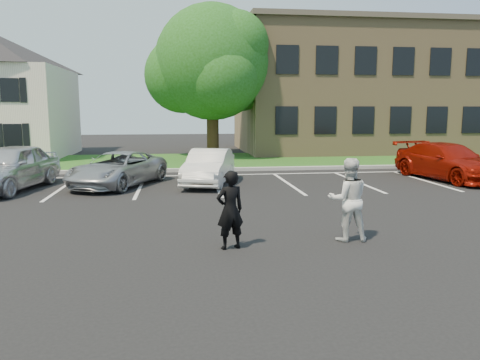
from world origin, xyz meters
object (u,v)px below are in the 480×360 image
Objects in this scene: car_white_sedan at (209,167)px; car_red_compact at (448,162)px; man_black_suit at (230,210)px; tree at (214,65)px; car_silver_minivan at (118,169)px; office_building at (399,90)px; man_white_shirt at (348,200)px; car_silver_west at (9,167)px.

car_red_compact is (9.71, -0.06, 0.07)m from car_white_sedan.
tree is at bearing -111.51° from man_black_suit.
car_silver_minivan is 0.90× the size of car_red_compact.
office_building is 12.37× the size of man_white_shirt.
tree reaches higher than office_building.
man_white_shirt is 12.32m from car_silver_west.
man_white_shirt is 0.45× the size of car_white_sedan.
tree is 1.84× the size of car_silver_west.
car_silver_minivan is at bearing -86.88° from man_black_suit.
man_white_shirt is at bearing -118.26° from office_building.
car_silver_west is 3.72m from car_silver_minivan.
car_red_compact is (7.22, 8.05, -0.17)m from man_white_shirt.
office_building is 20.10m from car_white_sedan.
car_red_compact is at bearing 14.15° from car_white_sedan.
office_building reaches higher than car_silver_west.
tree is at bearing 63.55° from car_silver_west.
car_silver_west is (-6.97, 8.03, 0.00)m from man_black_suit.
man_black_suit is at bearing -37.63° from car_silver_west.
office_building is at bearing -113.71° from man_white_shirt.
car_red_compact is at bearing 24.45° from car_silver_minivan.
man_black_suit is 10.63m from car_silver_west.
car_white_sedan is 9.71m from car_red_compact.
car_red_compact is (-4.53, -13.81, -3.42)m from office_building.
office_building is 13.77× the size of man_black_suit.
man_black_suit is (-1.10, -18.41, -4.54)m from tree.
car_red_compact is at bearing -49.10° from tree.
car_white_sedan is (-0.98, -10.02, -4.68)m from tree.
car_silver_west is 1.18× the size of car_white_sedan.
car_silver_minivan is (-5.89, 8.17, -0.27)m from man_white_shirt.
office_building is at bearing 61.78° from car_red_compact.
car_silver_west is at bearing -146.50° from office_building.
car_white_sedan is (7.09, 0.36, -0.15)m from car_silver_west.
man_black_suit is 0.36× the size of car_silver_minivan.
car_white_sedan is at bearing -108.92° from man_black_suit.
man_black_suit is 9.06m from car_silver_minivan.
car_silver_minivan is 1.13× the size of car_white_sedan.
car_white_sedan is at bearing 24.03° from car_silver_minivan.
car_white_sedan is at bearing -136.00° from office_building.
office_building is 26.60m from man_black_suit.
office_building is 13.83m from tree.
office_building reaches higher than man_white_shirt.
tree is 18.99m from man_black_suit.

